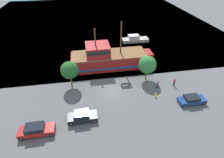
{
  "coord_description": "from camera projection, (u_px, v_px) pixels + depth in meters",
  "views": [
    {
      "loc": [
        -3.76,
        -23.94,
        20.23
      ],
      "look_at": [
        0.55,
        2.0,
        1.2
      ],
      "focal_mm": 28.0,
      "sensor_mm": 36.0,
      "label": 1
    }
  ],
  "objects": [
    {
      "name": "parked_car_curb_front",
      "position": [
        36.0,
        130.0,
        23.67
      ],
      "size": [
        4.74,
        1.86,
        1.56
      ],
      "color": "#B21E1E",
      "rests_on": "ground_plane"
    },
    {
      "name": "bench_promenade_east",
      "position": [
        125.0,
        84.0,
        32.43
      ],
      "size": [
        1.67,
        0.45,
        0.85
      ],
      "color": "#4C4742",
      "rests_on": "ground_plane"
    },
    {
      "name": "pedestrian_walking_far",
      "position": [
        174.0,
        82.0,
        32.4
      ],
      "size": [
        0.32,
        0.32,
        1.59
      ],
      "color": "#232838",
      "rests_on": "ground_plane"
    },
    {
      "name": "pirate_ship",
      "position": [
        108.0,
        58.0,
        37.56
      ],
      "size": [
        17.45,
        5.77,
        9.53
      ],
      "color": "#A31E1E",
      "rests_on": "water_surface"
    },
    {
      "name": "water_surface",
      "position": [
        93.0,
        18.0,
        66.65
      ],
      "size": [
        80.0,
        80.0,
        0.0
      ],
      "primitive_type": "plane",
      "color": "teal",
      "rests_on": "ground"
    },
    {
      "name": "moored_boat_dockside",
      "position": [
        135.0,
        39.0,
        48.78
      ],
      "size": [
        7.27,
        2.46,
        1.86
      ],
      "color": "#B7B2A8",
      "rests_on": "water_surface"
    },
    {
      "name": "tree_row_east",
      "position": [
        69.0,
        70.0,
        30.8
      ],
      "size": [
        3.16,
        3.16,
        5.01
      ],
      "color": "brown",
      "rests_on": "ground_plane"
    },
    {
      "name": "pedestrian_walking_near",
      "position": [
        158.0,
        84.0,
        31.83
      ],
      "size": [
        0.32,
        0.32,
        1.55
      ],
      "color": "#232838",
      "rests_on": "ground_plane"
    },
    {
      "name": "ground_plane",
      "position": [
        111.0,
        91.0,
        31.49
      ],
      "size": [
        160.0,
        160.0,
        0.0
      ],
      "primitive_type": "plane",
      "color": "#5B5B5E"
    },
    {
      "name": "fire_hydrant",
      "position": [
        155.0,
        95.0,
        30.03
      ],
      "size": [
        0.42,
        0.25,
        0.76
      ],
      "color": "yellow",
      "rests_on": "ground_plane"
    },
    {
      "name": "tree_row_mideast",
      "position": [
        147.0,
        65.0,
        32.66
      ],
      "size": [
        3.38,
        3.38,
        4.95
      ],
      "color": "brown",
      "rests_on": "ground_plane"
    },
    {
      "name": "parked_car_curb_rear",
      "position": [
        192.0,
        100.0,
        28.68
      ],
      "size": [
        4.47,
        1.86,
        1.35
      ],
      "color": "navy",
      "rests_on": "ground_plane"
    },
    {
      "name": "parked_car_curb_mid",
      "position": [
        82.0,
        116.0,
        25.63
      ],
      "size": [
        4.34,
        1.91,
        1.55
      ],
      "color": "black",
      "rests_on": "ground_plane"
    }
  ]
}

